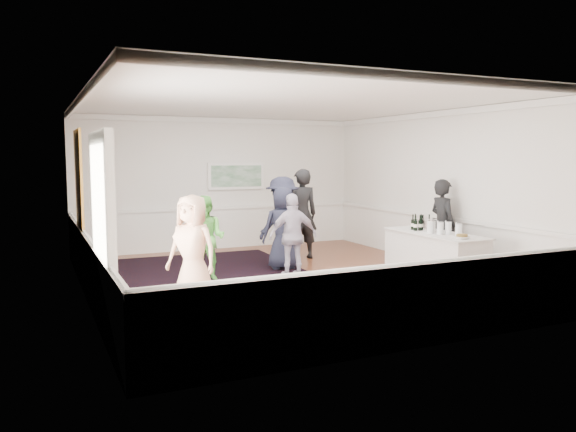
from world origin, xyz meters
name	(u,v)px	position (x,y,z in m)	size (l,w,h in m)	color
floor	(288,280)	(0.00, 0.00, 0.00)	(8.00, 8.00, 0.00)	brown
ceiling	(288,103)	(0.00, 0.00, 3.20)	(7.00, 8.00, 0.02)	white
wall_left	(83,199)	(-3.50, 0.00, 1.60)	(0.02, 8.00, 3.20)	white
wall_right	(442,188)	(3.50, 0.00, 1.60)	(0.02, 8.00, 3.20)	white
wall_back	(220,184)	(0.00, 4.00, 1.60)	(7.00, 0.02, 3.20)	white
wall_front	(433,213)	(0.00, -4.00, 1.60)	(7.00, 0.02, 3.20)	white
wainscoting	(288,253)	(0.00, 0.00, 0.50)	(7.00, 8.00, 1.00)	white
mirror	(79,183)	(-3.45, 1.30, 1.80)	(0.05, 1.25, 1.85)	gold
doorway	(101,224)	(-3.45, -1.90, 1.42)	(0.10, 1.78, 2.56)	white
landscape_painting	(236,176)	(0.40, 3.95, 1.78)	(1.44, 0.06, 0.66)	white
area_rug	(215,274)	(-1.07, 1.07, 0.01)	(3.45, 4.53, 0.02)	black
serving_table	(435,256)	(2.47, -1.06, 0.44)	(0.82, 2.14, 0.87)	silver
bartender	(443,225)	(3.20, -0.39, 0.91)	(0.66, 0.43, 1.81)	black
guest_tan	(192,250)	(-2.04, -0.94, 0.84)	(0.82, 0.54, 1.69)	tan
guest_green	(206,238)	(-1.36, 0.66, 0.77)	(0.75, 0.59, 1.55)	#60C24D
guest_lilac	(293,236)	(0.17, 0.16, 0.79)	(0.93, 0.39, 1.58)	silver
guest_dark_a	(282,221)	(0.52, 1.43, 0.92)	(1.19, 0.68, 1.84)	#1C1D2E
guest_dark_b	(301,214)	(1.18, 1.89, 0.99)	(0.73, 0.48, 1.99)	black
guest_navy	(283,228)	(0.32, 0.94, 0.83)	(0.81, 0.53, 1.66)	#1C1D2E
wine_bottles	(420,222)	(2.47, -0.61, 1.02)	(0.41, 0.27, 0.31)	black
juice_pitchers	(444,228)	(2.46, -1.32, 0.99)	(0.33, 0.62, 0.24)	#61A93C
ice_bucket	(429,225)	(2.48, -0.89, 0.98)	(0.26, 0.26, 0.24)	silver
nut_bowl	(462,237)	(2.38, -1.86, 0.90)	(0.24, 0.24, 0.08)	white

